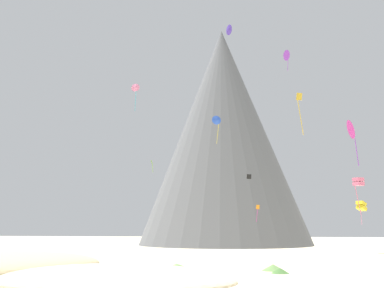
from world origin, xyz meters
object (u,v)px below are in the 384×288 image
Objects in this scene: kite_rainbow_low at (358,182)px; kite_lime_mid at (152,164)px; bush_mid_center at (35,277)px; rock_massif at (224,138)px; bush_near_left at (280,271)px; kite_magenta_mid at (352,129)px; kite_violet_high at (287,55)px; kite_indigo_high at (229,30)px; kite_pink_high at (135,88)px; kite_gold_mid at (300,105)px; kite_orange_low at (258,210)px; kite_black_low at (249,177)px; kite_yellow_low at (361,206)px; bush_scatter_east at (273,267)px; bush_near_right at (177,266)px; kite_blue_mid at (217,120)px.

kite_lime_mid is (-36.64, 26.28, 7.72)m from kite_rainbow_low.
rock_massif reaches higher than bush_mid_center.
kite_rainbow_low is 45.74m from kite_lime_mid.
kite_magenta_mid is at bearing 32.59° from bush_near_left.
kite_indigo_high is (-9.73, -13.57, -1.04)m from kite_violet_high.
kite_pink_high is 51.61m from kite_magenta_mid.
rock_massif is 12.04× the size of kite_gold_mid.
kite_orange_low is (9.23, -36.37, -22.37)m from rock_massif.
kite_lime_mid is at bearing 43.66° from kite_black_low.
kite_rainbow_low is 1.16× the size of kite_yellow_low.
kite_rainbow_low is at bearing -30.35° from kite_pink_high.
rock_massif is 11.58× the size of kite_magenta_mid.
kite_black_low is at bearing 152.38° from kite_gold_mid.
bush_scatter_east is at bearing 138.83° from kite_violet_high.
kite_violet_high reaches higher than kite_black_low.
kite_indigo_high reaches higher than kite_pink_high.
kite_orange_low is at bearing 19.44° from kite_violet_high.
kite_indigo_high reaches higher than kite_lime_mid.
bush_mid_center is at bearing 115.35° from kite_violet_high.
bush_mid_center is 34.04m from kite_gold_mid.
bush_near_left is 2.58m from bush_scatter_east.
kite_lime_mid is at bearing 94.72° from bush_mid_center.
bush_near_right is at bearing -89.52° from rock_massif.
kite_pink_high is (-31.71, 7.43, -1.63)m from kite_violet_high.
rock_massif is at bearing 13.84° from kite_magenta_mid.
rock_massif is 33.99m from kite_lime_mid.
kite_lime_mid is at bearing 129.10° from kite_blue_mid.
kite_orange_low is (-6.41, 5.21, -28.02)m from kite_violet_high.
bush_near_right is 0.43× the size of kite_pink_high.
bush_mid_center is at bearing -129.31° from bush_near_right.
kite_gold_mid is 45.84m from kite_lime_mid.
kite_violet_high is 28.70m from kite_gold_mid.
bush_scatter_east is 20.75m from kite_rainbow_low.
bush_near_left is at bearing 140.78° from kite_violet_high.
kite_rainbow_low is 1.82× the size of kite_lime_mid.
bush_scatter_east is (10.45, -0.91, 0.08)m from bush_near_right.
kite_blue_mid reaches higher than kite_black_low.
kite_black_low is at bearing 73.24° from bush_near_right.
kite_rainbow_low is 11.52m from kite_magenta_mid.
kite_black_low is at bearing -68.13° from kite_blue_mid.
bush_near_left is 22.16m from kite_rainbow_low.
kite_pink_high is 3.83× the size of kite_indigo_high.
kite_violet_high is 18.00m from kite_blue_mid.
kite_indigo_high is at bearing 89.21° from kite_orange_low.
kite_orange_low reaches higher than bush_mid_center.
bush_scatter_east is 2.70× the size of kite_black_low.
bush_near_right is 0.49× the size of kite_magenta_mid.
rock_massif reaches higher than kite_violet_high.
kite_black_low is at bearing -79.39° from rock_massif.
kite_pink_high is at bearing -179.89° from kite_gold_mid.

